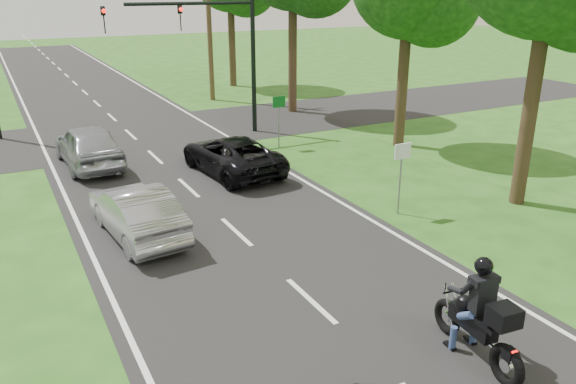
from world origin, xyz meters
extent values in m
plane|color=#244F16|center=(0.00, 0.00, 0.00)|extent=(140.00, 140.00, 0.00)
cube|color=black|center=(0.00, 10.00, 0.01)|extent=(8.00, 100.00, 0.01)
cube|color=black|center=(0.00, 16.00, 0.01)|extent=(60.00, 7.00, 0.01)
torus|color=black|center=(1.71, -2.21, 0.35)|extent=(0.22, 0.71, 0.70)
torus|color=black|center=(1.54, -3.79, 0.35)|extent=(0.25, 0.77, 0.76)
cube|color=black|center=(1.64, -2.90, 0.67)|extent=(0.40, 1.03, 0.32)
sphere|color=black|center=(1.66, -2.63, 0.86)|extent=(0.36, 0.36, 0.36)
cube|color=black|center=(1.60, -3.26, 0.86)|extent=(0.42, 0.61, 0.11)
cube|color=#FF0C07|center=(1.53, -3.90, 0.69)|extent=(0.11, 0.04, 0.05)
cylinder|color=silver|center=(1.74, -3.49, 0.33)|extent=(0.18, 0.85, 0.09)
cylinder|color=black|center=(1.69, -2.42, 1.05)|extent=(0.65, 0.11, 0.04)
cube|color=black|center=(1.57, -3.58, 1.17)|extent=(0.50, 0.47, 0.34)
cube|color=black|center=(1.62, -3.05, 1.31)|extent=(0.44, 0.27, 0.63)
sphere|color=black|center=(1.63, -2.98, 1.80)|extent=(0.32, 0.32, 0.32)
cylinder|color=navy|center=(1.43, -2.68, 0.24)|extent=(0.14, 0.14, 0.47)
cylinder|color=navy|center=(1.89, -2.73, 0.24)|extent=(0.14, 0.14, 0.47)
imported|color=black|center=(1.91, 8.83, 0.67)|extent=(2.61, 4.89, 1.31)
imported|color=#A1A1A6|center=(-2.39, 5.00, 0.69)|extent=(1.80, 4.25, 1.36)
imported|color=#9DA1A4|center=(-2.41, 12.00, 0.80)|extent=(2.04, 4.67, 1.57)
cylinder|color=black|center=(5.20, 14.00, 3.00)|extent=(0.20, 0.20, 6.00)
cylinder|color=black|center=(2.50, 14.00, 5.60)|extent=(5.40, 0.14, 0.14)
imported|color=black|center=(2.00, 14.00, 5.05)|extent=(0.16, 0.36, 1.00)
imported|color=black|center=(-1.00, 14.00, 5.05)|extent=(0.16, 0.36, 1.00)
sphere|color=#FF0C07|center=(2.00, 13.82, 5.38)|extent=(0.16, 0.16, 0.16)
sphere|color=#FF0C07|center=(-1.00, 13.82, 5.38)|extent=(0.16, 0.16, 0.16)
cylinder|color=brown|center=(6.20, 22.00, 5.00)|extent=(0.28, 0.28, 10.00)
cylinder|color=slate|center=(4.70, 3.00, 1.00)|extent=(0.05, 0.05, 2.00)
cube|color=silver|center=(4.70, 2.97, 1.90)|extent=(0.55, 0.04, 0.45)
cylinder|color=slate|center=(4.90, 11.00, 1.00)|extent=(0.05, 0.05, 2.00)
cube|color=#0C591E|center=(4.90, 10.97, 1.90)|extent=(0.55, 0.04, 0.45)
cylinder|color=#332316|center=(8.50, 2.00, 3.36)|extent=(0.44, 0.44, 6.72)
cylinder|color=#332316|center=(9.50, 9.00, 2.94)|extent=(0.44, 0.44, 5.88)
sphere|color=#0E350E|center=(10.25, 8.40, 5.78)|extent=(3.60, 3.60, 3.60)
cylinder|color=#332316|center=(8.80, 17.00, 3.50)|extent=(0.44, 0.44, 7.00)
cylinder|color=#332316|center=(9.20, 26.00, 3.22)|extent=(0.44, 0.44, 6.44)
camera|label=1|loc=(-5.30, -8.89, 6.26)|focal=35.00mm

